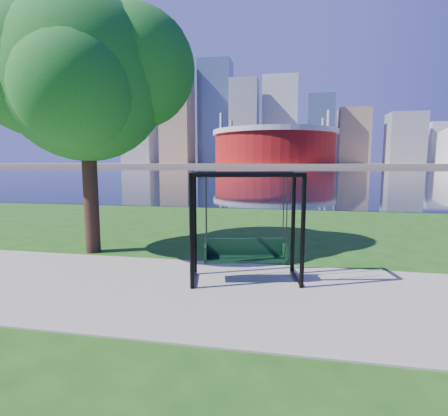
# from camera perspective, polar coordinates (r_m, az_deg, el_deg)

# --- Properties ---
(ground) EXTENTS (900.00, 900.00, 0.00)m
(ground) POSITION_cam_1_polar(r_m,az_deg,el_deg) (7.39, -1.49, -12.26)
(ground) COLOR #1E5114
(ground) RESTS_ON ground
(path) EXTENTS (120.00, 4.00, 0.03)m
(path) POSITION_cam_1_polar(r_m,az_deg,el_deg) (6.92, -2.39, -13.50)
(path) COLOR #9E937F
(path) RESTS_ON ground
(river) EXTENTS (900.00, 180.00, 0.02)m
(river) POSITION_cam_1_polar(r_m,az_deg,el_deg) (108.83, 10.09, 5.94)
(river) COLOR black
(river) RESTS_ON ground
(far_bank) EXTENTS (900.00, 228.00, 2.00)m
(far_bank) POSITION_cam_1_polar(r_m,az_deg,el_deg) (312.80, 10.63, 6.96)
(far_bank) COLOR #937F60
(far_bank) RESTS_ON ground
(stadium) EXTENTS (83.00, 83.00, 32.00)m
(stadium) POSITION_cam_1_polar(r_m,az_deg,el_deg) (242.35, 8.22, 10.06)
(stadium) COLOR maroon
(stadium) RESTS_ON far_bank
(skyline) EXTENTS (392.00, 66.00, 96.50)m
(skyline) POSITION_cam_1_polar(r_m,az_deg,el_deg) (327.95, 10.03, 13.09)
(skyline) COLOR gray
(skyline) RESTS_ON far_bank
(swing) EXTENTS (2.40, 1.41, 2.30)m
(swing) POSITION_cam_1_polar(r_m,az_deg,el_deg) (7.24, 3.53, -3.54)
(swing) COLOR black
(swing) RESTS_ON ground
(park_tree) EXTENTS (5.58, 5.04, 6.93)m
(park_tree) POSITION_cam_1_polar(r_m,az_deg,el_deg) (10.59, -21.83, 19.59)
(park_tree) COLOR black
(park_tree) RESTS_ON ground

